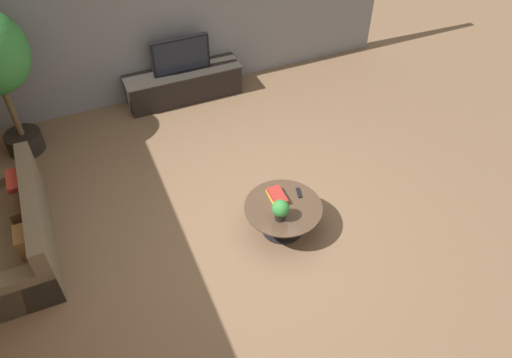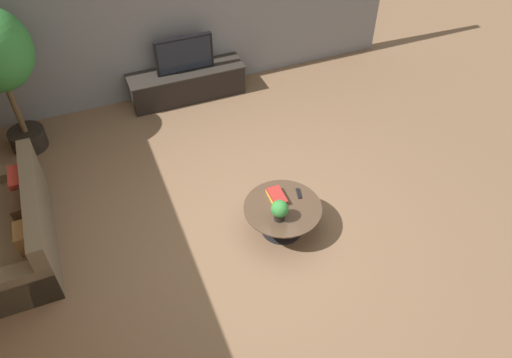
{
  "view_description": "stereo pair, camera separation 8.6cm",
  "coord_description": "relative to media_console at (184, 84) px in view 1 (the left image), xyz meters",
  "views": [
    {
      "loc": [
        -1.5,
        -3.71,
        4.63
      ],
      "look_at": [
        0.18,
        0.2,
        0.55
      ],
      "focal_mm": 35.0,
      "sensor_mm": 36.0,
      "label": 1
    },
    {
      "loc": [
        -1.42,
        -3.75,
        4.63
      ],
      "look_at": [
        0.18,
        0.2,
        0.55
      ],
      "focal_mm": 35.0,
      "sensor_mm": 36.0,
      "label": 2
    }
  ],
  "objects": [
    {
      "name": "potted_plant_tabletop",
      "position": [
        0.13,
        -3.29,
        0.28
      ],
      "size": [
        0.2,
        0.2,
        0.27
      ],
      "color": "black",
      "rests_on": "coffee_table"
    },
    {
      "name": "book_stack",
      "position": [
        0.24,
        -2.98,
        0.17
      ],
      "size": [
        0.19,
        0.31,
        0.07
      ],
      "color": "gold",
      "rests_on": "coffee_table"
    },
    {
      "name": "ground_plane",
      "position": [
        -0.1,
        -2.94,
        -0.26
      ],
      "size": [
        24.0,
        24.0,
        0.0
      ],
      "primitive_type": "plane",
      "color": "brown"
    },
    {
      "name": "back_wall_stone",
      "position": [
        -0.1,
        0.32,
        1.24
      ],
      "size": [
        7.4,
        0.12,
        3.0
      ],
      "primitive_type": "cube",
      "color": "slate",
      "rests_on": "ground"
    },
    {
      "name": "remote_black",
      "position": [
        0.51,
        -3.01,
        0.14
      ],
      "size": [
        0.08,
        0.16,
        0.02
      ],
      "primitive_type": "cube",
      "rotation": [
        0.0,
        0.0,
        -0.26
      ],
      "color": "black",
      "rests_on": "coffee_table"
    },
    {
      "name": "coffee_table",
      "position": [
        0.25,
        -3.14,
        0.02
      ],
      "size": [
        0.92,
        0.92,
        0.39
      ],
      "color": "black",
      "rests_on": "ground"
    },
    {
      "name": "television",
      "position": [
        0.0,
        -0.0,
        0.51
      ],
      "size": [
        0.9,
        0.13,
        0.56
      ],
      "color": "black",
      "rests_on": "media_console"
    },
    {
      "name": "couch_by_wall",
      "position": [
        -2.68,
        -2.24,
        0.03
      ],
      "size": [
        0.84,
        1.83,
        0.84
      ],
      "rotation": [
        0.0,
        0.0,
        -1.57
      ],
      "color": "brown",
      "rests_on": "ground"
    },
    {
      "name": "media_console",
      "position": [
        0.0,
        0.0,
        0.0
      ],
      "size": [
        1.83,
        0.5,
        0.49
      ],
      "color": "black",
      "rests_on": "ground"
    }
  ]
}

